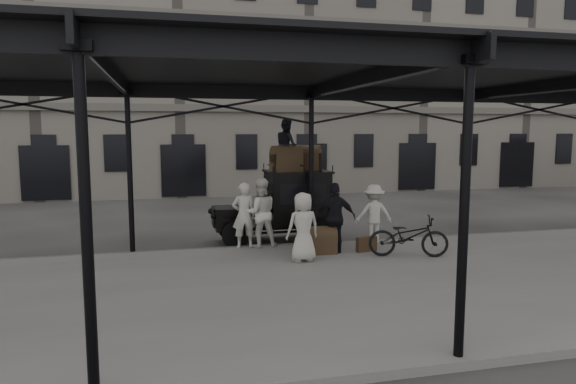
{
  "coord_description": "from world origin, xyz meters",
  "views": [
    {
      "loc": [
        -4.07,
        -12.15,
        3.41
      ],
      "look_at": [
        -0.78,
        1.6,
        1.7
      ],
      "focal_mm": 32.0,
      "sensor_mm": 36.0,
      "label": 1
    }
  ],
  "objects_px": {
    "porter_left": "(244,215)",
    "steamer_trunk_roof_near": "(286,161)",
    "porter_official": "(335,218)",
    "taxi": "(287,203)",
    "bicycle": "(408,236)",
    "steamer_trunk_platform": "(320,242)"
  },
  "relations": [
    {
      "from": "taxi",
      "to": "steamer_trunk_roof_near",
      "type": "distance_m",
      "value": 1.32
    },
    {
      "from": "bicycle",
      "to": "steamer_trunk_roof_near",
      "type": "relative_size",
      "value": 2.32
    },
    {
      "from": "taxi",
      "to": "steamer_trunk_roof_near",
      "type": "bearing_deg",
      "value": -108.07
    },
    {
      "from": "taxi",
      "to": "steamer_trunk_platform",
      "type": "relative_size",
      "value": 4.39
    },
    {
      "from": "steamer_trunk_roof_near",
      "to": "taxi",
      "type": "bearing_deg",
      "value": 59.13
    },
    {
      "from": "taxi",
      "to": "steamer_trunk_roof_near",
      "type": "relative_size",
      "value": 4.16
    },
    {
      "from": "taxi",
      "to": "porter_left",
      "type": "distance_m",
      "value": 1.93
    },
    {
      "from": "porter_official",
      "to": "bicycle",
      "type": "relative_size",
      "value": 0.92
    },
    {
      "from": "porter_left",
      "to": "bicycle",
      "type": "xyz_separation_m",
      "value": [
        3.98,
        -2.02,
        -0.38
      ]
    },
    {
      "from": "porter_left",
      "to": "porter_official",
      "type": "bearing_deg",
      "value": 152.34
    },
    {
      "from": "taxi",
      "to": "steamer_trunk_platform",
      "type": "height_order",
      "value": "taxi"
    },
    {
      "from": "steamer_trunk_roof_near",
      "to": "steamer_trunk_platform",
      "type": "height_order",
      "value": "steamer_trunk_roof_near"
    },
    {
      "from": "porter_left",
      "to": "bicycle",
      "type": "relative_size",
      "value": 0.9
    },
    {
      "from": "porter_official",
      "to": "taxi",
      "type": "bearing_deg",
      "value": -63.01
    },
    {
      "from": "porter_left",
      "to": "steamer_trunk_roof_near",
      "type": "xyz_separation_m",
      "value": [
        1.43,
        0.94,
        1.44
      ]
    },
    {
      "from": "bicycle",
      "to": "steamer_trunk_roof_near",
      "type": "height_order",
      "value": "steamer_trunk_roof_near"
    },
    {
      "from": "porter_left",
      "to": "taxi",
      "type": "bearing_deg",
      "value": -142.8
    },
    {
      "from": "taxi",
      "to": "porter_official",
      "type": "relative_size",
      "value": 1.94
    },
    {
      "from": "porter_official",
      "to": "steamer_trunk_platform",
      "type": "bearing_deg",
      "value": 7.52
    },
    {
      "from": "bicycle",
      "to": "steamer_trunk_platform",
      "type": "height_order",
      "value": "bicycle"
    },
    {
      "from": "steamer_trunk_platform",
      "to": "steamer_trunk_roof_near",
      "type": "bearing_deg",
      "value": 103.79
    },
    {
      "from": "taxi",
      "to": "porter_left",
      "type": "height_order",
      "value": "taxi"
    }
  ]
}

